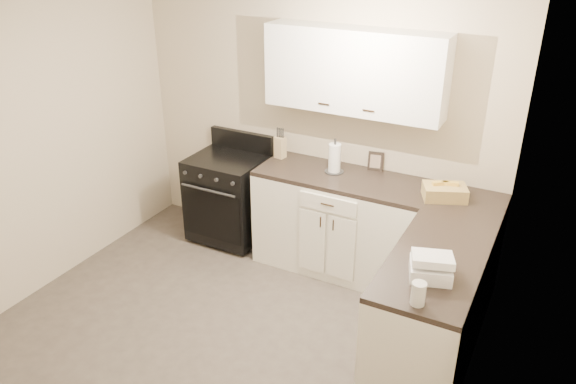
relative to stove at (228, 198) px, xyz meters
The scene contains 19 objects.
floor 1.73m from the stove, 61.87° to the right, with size 3.60×3.60×0.00m, color #473F38.
ceiling 2.64m from the stove, 61.87° to the right, with size 3.60×3.60×0.00m, color white.
wall_back 1.16m from the stove, 22.40° to the left, with size 3.60×3.60×0.00m, color beige.
wall_right 3.08m from the stove, 29.68° to the right, with size 3.60×3.60×0.00m, color beige.
wall_left 1.96m from the stove, 124.44° to the right, with size 3.60×3.60×0.00m, color beige.
base_cabinets_back 1.21m from the stove, ahead, with size 1.55×0.60×0.90m, color white.
base_cabinets_right 2.37m from the stove, 15.28° to the right, with size 0.60×1.90×0.90m, color white.
countertop_back 1.30m from the stove, ahead, with size 1.55×0.60×0.04m, color black.
countertop_right 2.42m from the stove, 15.28° to the right, with size 0.60×1.90×0.04m, color black.
upper_cabinets 1.85m from the stove, ahead, with size 1.55×0.30×0.70m, color white.
stove is the anchor object (origin of this frame).
knife_block 0.79m from the stove, 16.15° to the left, with size 0.09×0.08×0.20m, color tan.
paper_towel 1.27m from the stove, ahead, with size 0.11×0.11×0.26m, color white.
picture_frame 1.55m from the stove, 11.36° to the left, with size 0.14×0.02×0.17m, color black.
wicker_basket 2.18m from the stove, ahead, with size 0.34×0.22×0.11m, color tan.
countertop_grill 2.63m from the stove, 26.80° to the right, with size 0.26×0.24×0.09m, color white.
glass_jar 2.79m from the stove, 32.58° to the right, with size 0.09×0.09×0.15m, color silver.
oven_mitt_near 2.36m from the stove, 33.50° to the right, with size 0.02×0.16×0.28m, color black.
oven_mitt_far 2.23m from the stove, 27.90° to the right, with size 0.02×0.15×0.26m, color black.
Camera 1 is at (2.09, -2.72, 2.96)m, focal length 35.00 mm.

